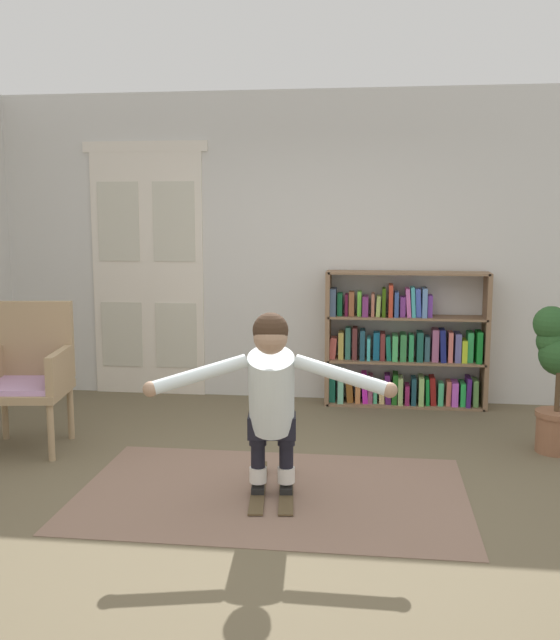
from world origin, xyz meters
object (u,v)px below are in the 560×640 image
Objects in this scene: bookshelf at (402,348)px; potted_plant at (555,370)px; skis_pair at (272,488)px; person_skier at (271,391)px; wicker_chair at (28,372)px.

bookshelf reaches higher than potted_plant.
skis_pair is 0.55× the size of person_skier.
skis_pair is (1.97, -0.68, -0.56)m from wicker_chair.
skis_pair is (-1.98, -1.12, -0.59)m from potted_plant.
wicker_chair is 1.01× the size of potted_plant.
bookshelf is 1.35× the size of potted_plant.
potted_plant is at bearing 29.35° from skis_pair.
potted_plant is 2.36m from person_skier.
person_skier is (-1.97, -1.30, 0.10)m from potted_plant.
bookshelf reaches higher than skis_pair.
wicker_chair is at bearing -173.75° from potted_plant.
wicker_chair reaches higher than skis_pair.
wicker_chair is (-2.87, -1.59, 0.04)m from bookshelf.
person_skier is at bearing -83.74° from skis_pair.
wicker_chair is 2.17m from person_skier.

